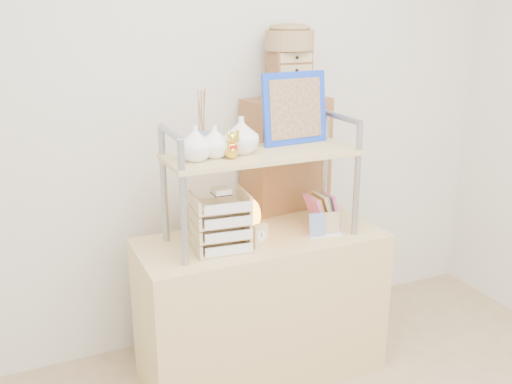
{
  "coord_description": "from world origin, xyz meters",
  "views": [
    {
      "loc": [
        -1.07,
        -1.12,
        1.79
      ],
      "look_at": [
        -0.03,
        1.2,
        0.98
      ],
      "focal_mm": 40.0,
      "sensor_mm": 36.0,
      "label": 1
    }
  ],
  "objects_px": {
    "desk": "(261,306)",
    "letter_tray": "(221,225)",
    "cabinet": "(285,218)",
    "salt_lamp": "(250,216)"
  },
  "relations": [
    {
      "from": "desk",
      "to": "salt_lamp",
      "type": "height_order",
      "value": "salt_lamp"
    },
    {
      "from": "cabinet",
      "to": "letter_tray",
      "type": "distance_m",
      "value": 0.71
    },
    {
      "from": "cabinet",
      "to": "salt_lamp",
      "type": "distance_m",
      "value": 0.49
    },
    {
      "from": "desk",
      "to": "salt_lamp",
      "type": "bearing_deg",
      "value": 115.5
    },
    {
      "from": "cabinet",
      "to": "salt_lamp",
      "type": "relative_size",
      "value": 7.45
    },
    {
      "from": "desk",
      "to": "letter_tray",
      "type": "height_order",
      "value": "letter_tray"
    },
    {
      "from": "desk",
      "to": "salt_lamp",
      "type": "xyz_separation_m",
      "value": [
        -0.03,
        0.07,
        0.47
      ]
    },
    {
      "from": "cabinet",
      "to": "salt_lamp",
      "type": "height_order",
      "value": "cabinet"
    },
    {
      "from": "salt_lamp",
      "to": "letter_tray",
      "type": "bearing_deg",
      "value": -148.88
    },
    {
      "from": "desk",
      "to": "cabinet",
      "type": "height_order",
      "value": "cabinet"
    }
  ]
}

